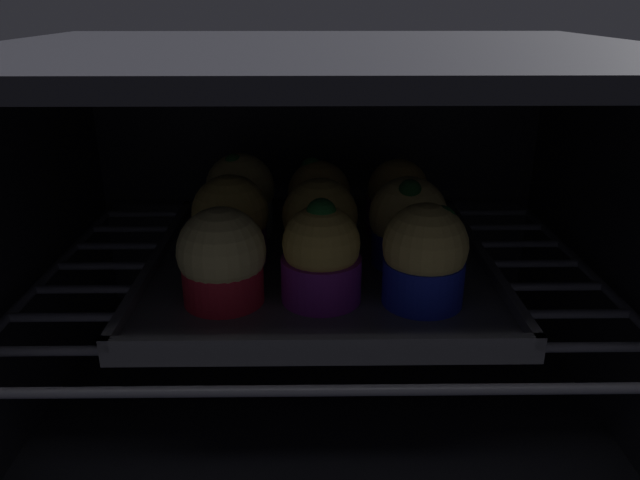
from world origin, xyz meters
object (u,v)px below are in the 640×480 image
at_px(baking_tray, 320,267).
at_px(muffin_row1_col0, 231,222).
at_px(muffin_row2_col0, 241,196).
at_px(muffin_row2_col1, 319,200).
at_px(muffin_row0_col0, 222,260).
at_px(muffin_row2_col2, 397,199).
at_px(muffin_row1_col1, 324,225).
at_px(muffin_row1_col2, 408,224).
at_px(muffin_row0_col1, 324,256).
at_px(muffin_row0_col2, 425,257).

xyz_separation_m(baking_tray, muffin_row1_col0, (-0.09, 0.00, 0.05)).
bearing_deg(muffin_row2_col0, muffin_row2_col1, 3.07).
height_order(muffin_row0_col0, muffin_row2_col2, muffin_row0_col0).
bearing_deg(muffin_row1_col0, muffin_row1_col1, -1.26).
bearing_deg(muffin_row1_col2, muffin_row0_col1, -136.57).
bearing_deg(muffin_row0_col2, muffin_row2_col2, 90.13).
bearing_deg(muffin_row1_col0, muffin_row2_col2, 25.06).
relative_size(muffin_row0_col1, muffin_row1_col2, 1.03).
distance_m(muffin_row0_col0, muffin_row0_col2, 0.17).
xyz_separation_m(muffin_row0_col0, muffin_row2_col1, (0.08, 0.16, -0.00)).
xyz_separation_m(muffin_row0_col0, muffin_row2_col2, (0.17, 0.16, 0.00)).
relative_size(baking_tray, muffin_row2_col0, 3.59).
distance_m(muffin_row0_col1, muffin_row0_col2, 0.08).
xyz_separation_m(baking_tray, muffin_row0_col0, (-0.08, -0.08, 0.04)).
relative_size(baking_tray, muffin_row0_col1, 3.60).
height_order(muffin_row0_col1, muffin_row1_col0, muffin_row0_col1).
distance_m(muffin_row2_col0, muffin_row2_col2, 0.17).
xyz_separation_m(muffin_row1_col1, muffin_row2_col1, (-0.00, 0.08, -0.00)).
height_order(muffin_row2_col0, muffin_row2_col1, muffin_row2_col0).
bearing_deg(muffin_row1_col0, muffin_row2_col0, 89.27).
bearing_deg(muffin_row2_col2, baking_tray, -135.81).
bearing_deg(muffin_row1_col1, muffin_row2_col2, 45.10).
height_order(muffin_row2_col1, muffin_row2_col2, same).
bearing_deg(baking_tray, muffin_row0_col0, -135.47).
height_order(muffin_row1_col0, muffin_row2_col2, muffin_row1_col0).
bearing_deg(muffin_row0_col2, muffin_row2_col0, 135.84).
xyz_separation_m(baking_tray, muffin_row1_col1, (0.00, 0.00, 0.04)).
distance_m(muffin_row0_col1, muffin_row1_col2, 0.11).
bearing_deg(muffin_row1_col2, muffin_row2_col1, 134.15).
xyz_separation_m(baking_tray, muffin_row0_col2, (0.09, -0.09, 0.05)).
xyz_separation_m(baking_tray, muffin_row1_col2, (0.08, -0.00, 0.05)).
xyz_separation_m(baking_tray, muffin_row2_col0, (-0.08, 0.08, 0.05)).
relative_size(muffin_row1_col0, muffin_row2_col0, 0.95).
relative_size(muffin_row0_col0, muffin_row1_col2, 0.94).
bearing_deg(muffin_row0_col1, muffin_row1_col1, 88.95).
height_order(muffin_row0_col2, muffin_row2_col2, muffin_row0_col2).
distance_m(muffin_row0_col0, muffin_row1_col0, 0.08).
xyz_separation_m(muffin_row0_col1, muffin_row2_col1, (-0.00, 0.16, -0.00)).
bearing_deg(muffin_row2_col0, muffin_row1_col0, -90.73).
bearing_deg(muffin_row1_col2, muffin_row0_col2, -88.70).
relative_size(muffin_row1_col2, muffin_row2_col0, 0.97).
xyz_separation_m(muffin_row1_col0, muffin_row2_col1, (0.08, 0.08, -0.00)).
height_order(muffin_row0_col0, muffin_row1_col1, same).
relative_size(muffin_row1_col1, muffin_row2_col2, 1.03).
relative_size(muffin_row0_col0, muffin_row0_col1, 0.91).
bearing_deg(muffin_row0_col2, muffin_row2_col1, 116.83).
relative_size(baking_tray, muffin_row0_col0, 3.94).
relative_size(muffin_row1_col1, muffin_row2_col1, 1.02).
relative_size(muffin_row0_col2, muffin_row1_col1, 1.04).
relative_size(muffin_row1_col0, muffin_row2_col1, 1.06).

